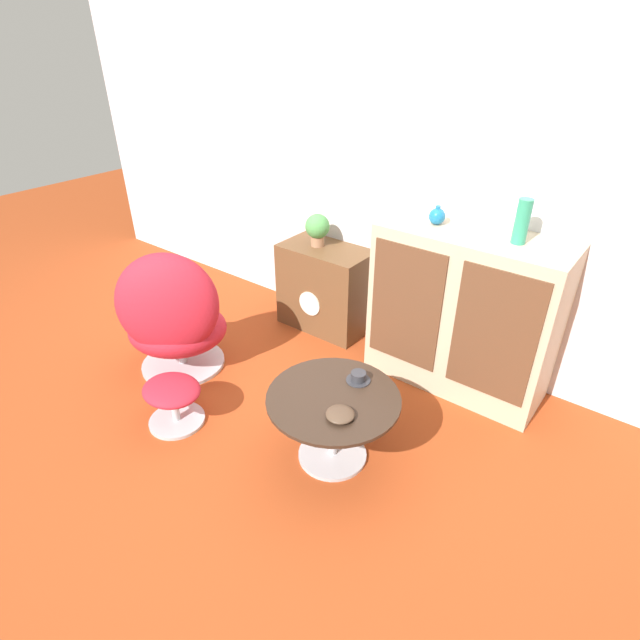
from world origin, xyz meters
The scene contains 12 objects.
ground_plane centered at (0.00, 0.00, 0.00)m, with size 12.00×12.00×0.00m, color #9E3D19.
wall_back centered at (0.00, 1.37, 1.30)m, with size 6.40×0.06×2.60m.
sideboard centered at (0.57, 1.11, 0.50)m, with size 1.08×0.46×1.00m.
tv_console centered at (-0.49, 1.15, 0.32)m, with size 0.66×0.38×0.64m.
egg_chair centered at (-0.91, 0.10, 0.40)m, with size 0.86×0.85×0.87m.
ottoman centered at (-0.52, -0.24, 0.19)m, with size 0.35×0.32×0.28m.
coffee_table centered at (0.36, 0.09, 0.30)m, with size 0.68×0.68×0.41m.
vase_leftmost centered at (0.33, 1.12, 1.05)m, with size 0.09×0.09×0.11m.
vase_inner_left centered at (0.80, 1.12, 1.12)m, with size 0.07×0.07×0.24m.
potted_plant centered at (-0.57, 1.15, 0.77)m, with size 0.17×0.17×0.23m.
teacup centered at (0.38, 0.28, 0.43)m, with size 0.13×0.13×0.05m.
bowl centered at (0.47, -0.01, 0.42)m, with size 0.14×0.14×0.04m.
Camera 1 is at (1.48, -1.48, 2.00)m, focal length 28.00 mm.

